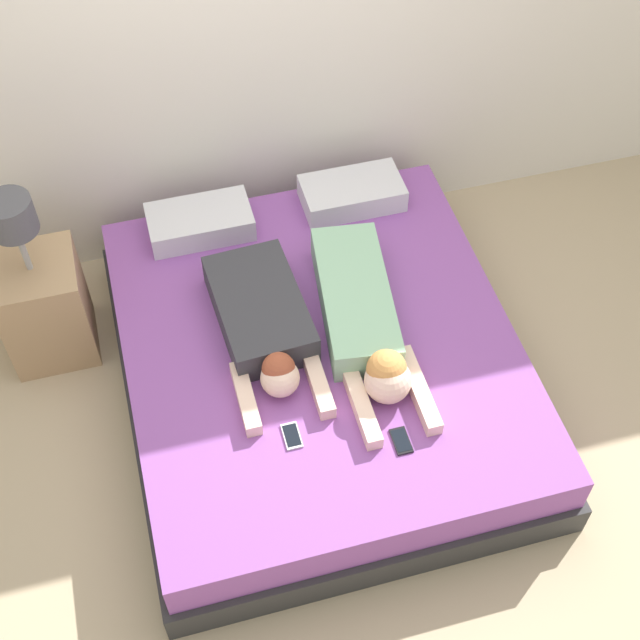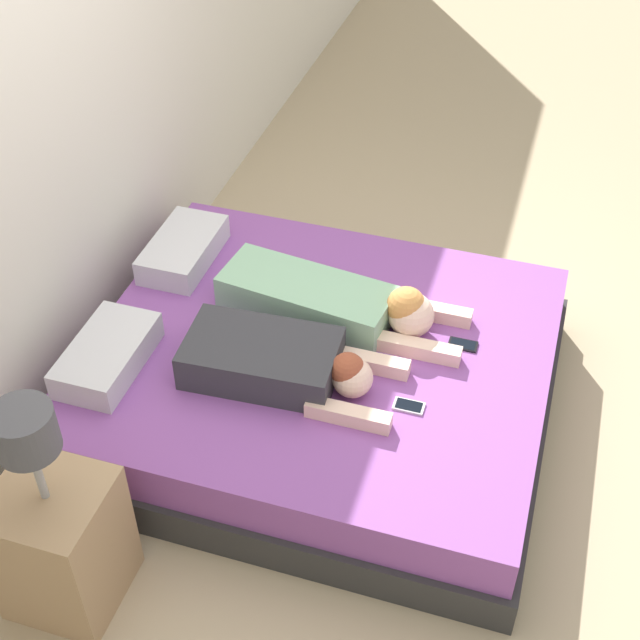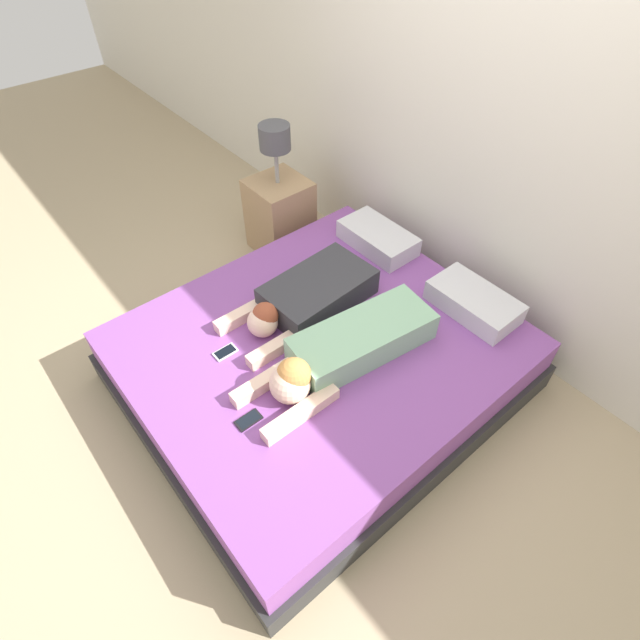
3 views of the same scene
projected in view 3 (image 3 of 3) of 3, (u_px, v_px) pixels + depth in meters
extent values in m
plane|color=tan|center=(320.00, 380.00, 3.08)|extent=(12.00, 12.00, 0.00)
cube|color=silver|center=(490.00, 120.00, 2.67)|extent=(12.00, 0.06, 2.60)
cube|color=#2D2D2D|center=(320.00, 371.00, 3.02)|extent=(1.84, 2.08, 0.18)
cube|color=#8C4C9E|center=(320.00, 350.00, 2.88)|extent=(1.78, 2.02, 0.21)
cube|color=silver|center=(378.00, 238.00, 3.34)|extent=(0.52, 0.29, 0.13)
cube|color=silver|center=(474.00, 302.00, 2.91)|extent=(0.52, 0.29, 0.13)
cube|color=#333338|center=(318.00, 291.00, 2.95)|extent=(0.42, 0.67, 0.17)
sphere|color=beige|center=(263.00, 322.00, 2.77)|extent=(0.17, 0.17, 0.17)
sphere|color=#99472D|center=(265.00, 315.00, 2.75)|extent=(0.15, 0.15, 0.15)
cube|color=beige|center=(243.00, 315.00, 2.88)|extent=(0.07, 0.36, 0.07)
cube|color=beige|center=(276.00, 348.00, 2.71)|extent=(0.07, 0.36, 0.07)
cube|color=#8CBF99|center=(363.00, 338.00, 2.69)|extent=(0.41, 0.83, 0.17)
sphere|color=beige|center=(290.00, 383.00, 2.46)|extent=(0.21, 0.21, 0.21)
sphere|color=#D18C47|center=(294.00, 375.00, 2.43)|extent=(0.18, 0.18, 0.18)
cube|color=beige|center=(269.00, 379.00, 2.56)|extent=(0.07, 0.44, 0.07)
cube|color=beige|center=(301.00, 413.00, 2.42)|extent=(0.07, 0.44, 0.07)
cube|color=silver|center=(225.00, 352.00, 2.73)|extent=(0.07, 0.13, 0.01)
cube|color=black|center=(225.00, 352.00, 2.72)|extent=(0.06, 0.11, 0.00)
cube|color=black|center=(249.00, 420.00, 2.43)|extent=(0.07, 0.13, 0.01)
cube|color=black|center=(248.00, 419.00, 2.42)|extent=(0.06, 0.11, 0.00)
cube|color=tan|center=(280.00, 216.00, 3.80)|extent=(0.40, 0.40, 0.58)
cylinder|color=#999999|center=(277.00, 166.00, 3.50)|extent=(0.03, 0.03, 0.25)
cylinder|color=#4C4C51|center=(275.00, 137.00, 3.35)|extent=(0.22, 0.22, 0.17)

